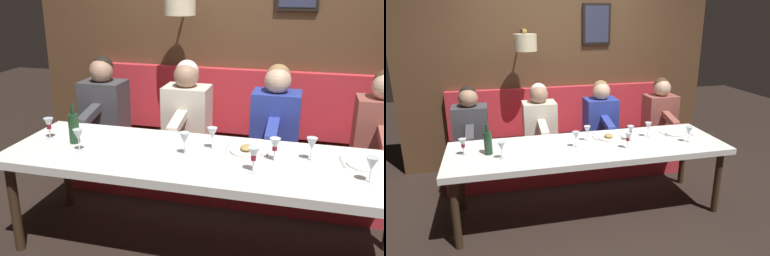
{
  "view_description": "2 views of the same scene",
  "coord_description": "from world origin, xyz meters",
  "views": [
    {
      "loc": [
        -2.62,
        -0.63,
        1.85
      ],
      "look_at": [
        0.05,
        0.1,
        0.92
      ],
      "focal_mm": 39.81,
      "sensor_mm": 36.0,
      "label": 1
    },
    {
      "loc": [
        -3.23,
        0.92,
        1.99
      ],
      "look_at": [
        0.05,
        0.1,
        0.92
      ],
      "focal_mm": 32.86,
      "sensor_mm": 36.0,
      "label": 2
    }
  ],
  "objects": [
    {
      "name": "diner_far",
      "position": [
        0.88,
        1.19,
        0.82
      ],
      "size": [
        0.6,
        0.4,
        0.79
      ],
      "color": "#3D3D42",
      "rests_on": "banquette_bench"
    },
    {
      "name": "wine_glass_3",
      "position": [
        0.14,
        -0.02,
        0.86
      ],
      "size": [
        0.07,
        0.07,
        0.16
      ],
      "color": "silver",
      "rests_on": "dining_table"
    },
    {
      "name": "diner_near",
      "position": [
        0.88,
        -0.41,
        0.82
      ],
      "size": [
        0.6,
        0.4,
        0.79
      ],
      "color": "#283893",
      "rests_on": "banquette_bench"
    },
    {
      "name": "wine_glass_0",
      "position": [
        -0.14,
        0.87,
        0.86
      ],
      "size": [
        0.07,
        0.07,
        0.16
      ],
      "color": "silver",
      "rests_on": "dining_table"
    },
    {
      "name": "wine_bottle",
      "position": [
        0.01,
        0.99,
        0.86
      ],
      "size": [
        0.08,
        0.08,
        0.3
      ],
      "color": "#19381E",
      "rests_on": "dining_table"
    },
    {
      "name": "wine_glass_5",
      "position": [
        0.11,
        -0.7,
        0.86
      ],
      "size": [
        0.07,
        0.07,
        0.16
      ],
      "color": "silver",
      "rests_on": "dining_table"
    },
    {
      "name": "place_setting_1",
      "position": [
        0.12,
        -1.05,
        0.75
      ],
      "size": [
        0.24,
        0.32,
        0.01
      ],
      "color": "white",
      "rests_on": "dining_table"
    },
    {
      "name": "ground_plane",
      "position": [
        0.0,
        0.0,
        0.0
      ],
      "size": [
        12.0,
        12.0,
        0.0
      ],
      "primitive_type": "plane",
      "color": "black"
    },
    {
      "name": "diner_nearest",
      "position": [
        0.88,
        -1.23,
        0.82
      ],
      "size": [
        0.6,
        0.4,
        0.79
      ],
      "color": "#934C42",
      "rests_on": "banquette_bench"
    },
    {
      "name": "back_wall_panel",
      "position": [
        1.46,
        0.0,
        1.36
      ],
      "size": [
        0.59,
        4.21,
        2.9
      ],
      "color": "brown",
      "rests_on": "ground_plane"
    },
    {
      "name": "banquette_bench",
      "position": [
        0.89,
        0.0,
        0.23
      ],
      "size": [
        0.52,
        3.01,
        0.45
      ],
      "primitive_type": "cube",
      "color": "red",
      "rests_on": "ground_plane"
    },
    {
      "name": "diner_middle",
      "position": [
        0.88,
        0.37,
        0.82
      ],
      "size": [
        0.6,
        0.4,
        0.79
      ],
      "color": "beige",
      "rests_on": "banquette_bench"
    },
    {
      "name": "dining_table",
      "position": [
        0.0,
        0.0,
        0.68
      ],
      "size": [
        0.9,
        2.81,
        0.74
      ],
      "color": "silver",
      "rests_on": "ground_plane"
    },
    {
      "name": "wine_glass_7",
      "position": [
        0.04,
        1.22,
        0.86
      ],
      "size": [
        0.07,
        0.07,
        0.16
      ],
      "color": "silver",
      "rests_on": "dining_table"
    },
    {
      "name": "wine_glass_4",
      "position": [
        -0.01,
        0.14,
        0.86
      ],
      "size": [
        0.07,
        0.07,
        0.16
      ],
      "color": "silver",
      "rests_on": "dining_table"
    },
    {
      "name": "place_setting_0",
      "position": [
        0.16,
        -0.27,
        0.75
      ],
      "size": [
        0.24,
        0.32,
        0.05
      ],
      "color": "silver",
      "rests_on": "dining_table"
    },
    {
      "name": "wine_glass_1",
      "position": [
        -0.17,
        -0.36,
        0.86
      ],
      "size": [
        0.07,
        0.07,
        0.16
      ],
      "color": "silver",
      "rests_on": "dining_table"
    },
    {
      "name": "wine_glass_2",
      "position": [
        0.04,
        -0.47,
        0.86
      ],
      "size": [
        0.07,
        0.07,
        0.16
      ],
      "color": "silver",
      "rests_on": "dining_table"
    },
    {
      "name": "wine_glass_6",
      "position": [
        -0.14,
        -1.04,
        0.86
      ],
      "size": [
        0.07,
        0.07,
        0.16
      ],
      "color": "silver",
      "rests_on": "dining_table"
    }
  ]
}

